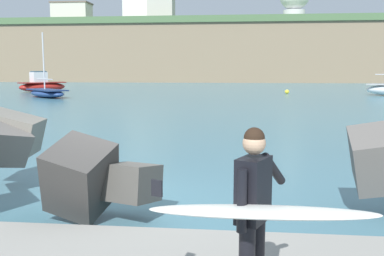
{
  "coord_description": "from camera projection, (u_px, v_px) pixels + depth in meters",
  "views": [
    {
      "loc": [
        1.94,
        -7.85,
        2.54
      ],
      "look_at": [
        1.04,
        0.5,
        1.4
      ],
      "focal_mm": 41.12,
      "sensor_mm": 36.0,
      "label": 1
    }
  ],
  "objects": [
    {
      "name": "station_building_west",
      "position": [
        141.0,
        6.0,
        90.85
      ],
      "size": [
        6.62,
        6.3,
        6.65
      ],
      "color": "silver",
      "rests_on": "headland_bluff"
    },
    {
      "name": "mooring_buoy_inner",
      "position": [
        287.0,
        92.0,
        44.41
      ],
      "size": [
        0.44,
        0.44,
        0.44
      ],
      "color": "yellow",
      "rests_on": "ground"
    },
    {
      "name": "boat_mid_centre",
      "position": [
        47.0,
        93.0,
        38.95
      ],
      "size": [
        5.43,
        5.23,
        5.7
      ],
      "color": "navy",
      "rests_on": "ground"
    },
    {
      "name": "surfer_with_board",
      "position": [
        252.0,
        211.0,
        3.93
      ],
      "size": [
        2.05,
        1.51,
        1.78
      ],
      "color": "black",
      "rests_on": "walkway_path"
    },
    {
      "name": "breakwater_jetty",
      "position": [
        175.0,
        135.0,
        9.87
      ],
      "size": [
        31.59,
        8.05,
        2.36
      ],
      "color": "#4C4944",
      "rests_on": "ground"
    },
    {
      "name": "station_building_central",
      "position": [
        72.0,
        13.0,
        91.27
      ],
      "size": [
        7.83,
        4.74,
        4.14
      ],
      "color": "beige",
      "rests_on": "headland_bluff"
    },
    {
      "name": "boat_near_right",
      "position": [
        42.0,
        85.0,
        48.4
      ],
      "size": [
        4.84,
        5.3,
        2.28
      ],
      "color": "maroon",
      "rests_on": "ground"
    },
    {
      "name": "station_building_east",
      "position": [
        161.0,
        8.0,
        88.78
      ],
      "size": [
        5.31,
        4.54,
        5.61
      ],
      "color": "#B2ADA3",
      "rests_on": "headland_bluff"
    },
    {
      "name": "headland_bluff",
      "position": [
        183.0,
        53.0,
        98.9
      ],
      "size": [
        87.79,
        39.69,
        11.98
      ],
      "color": "#847056",
      "rests_on": "ground"
    },
    {
      "name": "ground_plane",
      "position": [
        134.0,
        204.0,
        8.28
      ],
      "size": [
        400.0,
        400.0,
        0.0
      ],
      "primitive_type": "plane",
      "color": "#42707F"
    }
  ]
}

